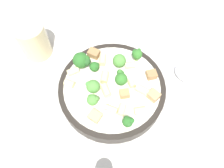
{
  "coord_description": "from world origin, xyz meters",
  "views": [
    {
      "loc": [
        -0.22,
        0.08,
        0.48
      ],
      "look_at": [
        0.0,
        0.0,
        0.05
      ],
      "focal_mm": 35.0,
      "sensor_mm": 36.0,
      "label": 1
    }
  ],
  "objects_px": {
    "broccoli_floret_0": "(129,122)",
    "broccoli_floret_7": "(93,86)",
    "broccoli_floret_1": "(95,66)",
    "broccoli_floret_3": "(121,77)",
    "broccoli_floret_6": "(137,54)",
    "rigatoni_10": "(111,109)",
    "pasta_bowl": "(112,89)",
    "chicken_chunk_0": "(95,116)",
    "chicken_chunk_1": "(151,75)",
    "chicken_chunk_3": "(94,53)",
    "rigatoni_8": "(123,109)",
    "rigatoni_5": "(73,71)",
    "rigatoni_1": "(140,111)",
    "broccoli_floret_2": "(82,60)",
    "rigatoni_0": "(69,83)",
    "rigatoni_6": "(142,90)",
    "rigatoni_7": "(130,65)",
    "broccoli_floret_5": "(93,100)",
    "spoon": "(177,68)",
    "rigatoni_9": "(103,60)",
    "chicken_chunk_4": "(154,96)",
    "rigatoni_3": "(106,91)",
    "rigatoni_4": "(131,83)",
    "chicken_chunk_2": "(124,94)",
    "rigatoni_2": "(105,77)",
    "broccoli_floret_4": "(119,61)"
  },
  "relations": [
    {
      "from": "rigatoni_7",
      "to": "rigatoni_9",
      "type": "bearing_deg",
      "value": 57.71
    },
    {
      "from": "rigatoni_4",
      "to": "chicken_chunk_1",
      "type": "xyz_separation_m",
      "value": [
        0.01,
        -0.05,
        0.0
      ]
    },
    {
      "from": "broccoli_floret_7",
      "to": "rigatoni_10",
      "type": "bearing_deg",
      "value": -158.06
    },
    {
      "from": "rigatoni_8",
      "to": "broccoli_floret_0",
      "type": "bearing_deg",
      "value": -178.98
    },
    {
      "from": "broccoli_floret_1",
      "to": "chicken_chunk_4",
      "type": "xyz_separation_m",
      "value": [
        -0.11,
        -0.1,
        -0.01
      ]
    },
    {
      "from": "broccoli_floret_5",
      "to": "rigatoni_9",
      "type": "relative_size",
      "value": 1.14
    },
    {
      "from": "broccoli_floret_2",
      "to": "chicken_chunk_4",
      "type": "height_order",
      "value": "broccoli_floret_2"
    },
    {
      "from": "pasta_bowl",
      "to": "rigatoni_0",
      "type": "xyz_separation_m",
      "value": [
        0.03,
        0.09,
        0.02
      ]
    },
    {
      "from": "pasta_bowl",
      "to": "broccoli_floret_7",
      "type": "bearing_deg",
      "value": 87.38
    },
    {
      "from": "rigatoni_9",
      "to": "chicken_chunk_1",
      "type": "height_order",
      "value": "rigatoni_9"
    },
    {
      "from": "rigatoni_7",
      "to": "broccoli_floret_5",
      "type": "bearing_deg",
      "value": 119.65
    },
    {
      "from": "broccoli_floret_7",
      "to": "rigatoni_9",
      "type": "xyz_separation_m",
      "value": [
        0.07,
        -0.05,
        -0.02
      ]
    },
    {
      "from": "broccoli_floret_1",
      "to": "broccoli_floret_3",
      "type": "distance_m",
      "value": 0.07
    },
    {
      "from": "chicken_chunk_1",
      "to": "broccoli_floret_0",
      "type": "bearing_deg",
      "value": 134.83
    },
    {
      "from": "spoon",
      "to": "broccoli_floret_2",
      "type": "bearing_deg",
      "value": 74.67
    },
    {
      "from": "rigatoni_9",
      "to": "chicken_chunk_4",
      "type": "relative_size",
      "value": 1.15
    },
    {
      "from": "broccoli_floret_6",
      "to": "chicken_chunk_4",
      "type": "xyz_separation_m",
      "value": [
        -0.11,
        0.0,
        -0.01
      ]
    },
    {
      "from": "broccoli_floret_6",
      "to": "chicken_chunk_3",
      "type": "height_order",
      "value": "broccoli_floret_6"
    },
    {
      "from": "rigatoni_0",
      "to": "rigatoni_6",
      "type": "relative_size",
      "value": 0.74
    },
    {
      "from": "rigatoni_4",
      "to": "rigatoni_6",
      "type": "height_order",
      "value": "rigatoni_6"
    },
    {
      "from": "broccoli_floret_7",
      "to": "rigatoni_2",
      "type": "height_order",
      "value": "broccoli_floret_7"
    },
    {
      "from": "rigatoni_3",
      "to": "chicken_chunk_2",
      "type": "height_order",
      "value": "rigatoni_3"
    },
    {
      "from": "pasta_bowl",
      "to": "broccoli_floret_0",
      "type": "distance_m",
      "value": 0.1
    },
    {
      "from": "chicken_chunk_2",
      "to": "rigatoni_2",
      "type": "bearing_deg",
      "value": 27.76
    },
    {
      "from": "rigatoni_4",
      "to": "chicken_chunk_2",
      "type": "xyz_separation_m",
      "value": [
        -0.02,
        0.02,
        0.0
      ]
    },
    {
      "from": "broccoli_floret_0",
      "to": "broccoli_floret_7",
      "type": "xyz_separation_m",
      "value": [
        0.1,
        0.05,
        0.0
      ]
    },
    {
      "from": "rigatoni_1",
      "to": "broccoli_floret_2",
      "type": "bearing_deg",
      "value": 28.61
    },
    {
      "from": "pasta_bowl",
      "to": "chicken_chunk_0",
      "type": "distance_m",
      "value": 0.09
    },
    {
      "from": "rigatoni_1",
      "to": "chicken_chunk_0",
      "type": "relative_size",
      "value": 1.01
    },
    {
      "from": "broccoli_floret_1",
      "to": "broccoli_floret_3",
      "type": "relative_size",
      "value": 0.85
    },
    {
      "from": "broccoli_floret_2",
      "to": "chicken_chunk_0",
      "type": "distance_m",
      "value": 0.14
    },
    {
      "from": "broccoli_floret_6",
      "to": "broccoli_floret_7",
      "type": "height_order",
      "value": "broccoli_floret_7"
    },
    {
      "from": "broccoli_floret_2",
      "to": "broccoli_floret_7",
      "type": "distance_m",
      "value": 0.07
    },
    {
      "from": "spoon",
      "to": "broccoli_floret_0",
      "type": "bearing_deg",
      "value": 121.23
    },
    {
      "from": "rigatoni_3",
      "to": "rigatoni_7",
      "type": "bearing_deg",
      "value": -58.77
    },
    {
      "from": "rigatoni_5",
      "to": "broccoli_floret_0",
      "type": "bearing_deg",
      "value": -154.27
    },
    {
      "from": "broccoli_floret_6",
      "to": "rigatoni_10",
      "type": "distance_m",
      "value": 0.15
    },
    {
      "from": "chicken_chunk_0",
      "to": "chicken_chunk_1",
      "type": "xyz_separation_m",
      "value": [
        0.05,
        -0.15,
        0.0
      ]
    },
    {
      "from": "broccoli_floret_4",
      "to": "broccoli_floret_7",
      "type": "bearing_deg",
      "value": 120.31
    },
    {
      "from": "pasta_bowl",
      "to": "rigatoni_0",
      "type": "bearing_deg",
      "value": 69.56
    },
    {
      "from": "broccoli_floret_1",
      "to": "rigatoni_7",
      "type": "relative_size",
      "value": 1.17
    },
    {
      "from": "chicken_chunk_3",
      "to": "rigatoni_8",
      "type": "bearing_deg",
      "value": -174.28
    },
    {
      "from": "rigatoni_8",
      "to": "chicken_chunk_4",
      "type": "distance_m",
      "value": 0.08
    },
    {
      "from": "rigatoni_7",
      "to": "rigatoni_10",
      "type": "distance_m",
      "value": 0.12
    },
    {
      "from": "rigatoni_9",
      "to": "spoon",
      "type": "height_order",
      "value": "rigatoni_9"
    },
    {
      "from": "rigatoni_5",
      "to": "broccoli_floret_6",
      "type": "bearing_deg",
      "value": -94.53
    },
    {
      "from": "broccoli_floret_0",
      "to": "rigatoni_4",
      "type": "height_order",
      "value": "broccoli_floret_0"
    },
    {
      "from": "broccoli_floret_1",
      "to": "broccoli_floret_6",
      "type": "relative_size",
      "value": 0.83
    },
    {
      "from": "broccoli_floret_2",
      "to": "spoon",
      "type": "height_order",
      "value": "broccoli_floret_2"
    },
    {
      "from": "rigatoni_0",
      "to": "chicken_chunk_0",
      "type": "relative_size",
      "value": 0.88
    }
  ]
}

